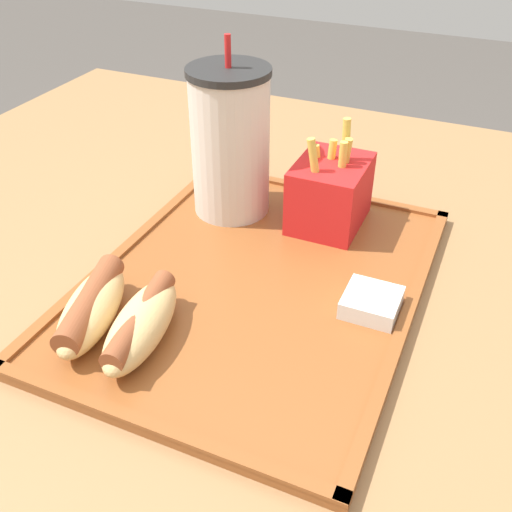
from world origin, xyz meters
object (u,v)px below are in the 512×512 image
(soda_cup, at_px, (230,142))
(fries_carton, at_px, (330,192))
(sauce_cup_mayo, at_px, (373,299))
(hot_dog_near, at_px, (141,323))
(hot_dog_far, at_px, (91,307))

(soda_cup, relative_size, fries_carton, 1.66)
(soda_cup, height_order, sauce_cup_mayo, soda_cup)
(hot_dog_near, bearing_deg, hot_dog_far, 90.00)
(soda_cup, distance_m, hot_dog_near, 0.26)
(soda_cup, xyz_separation_m, hot_dog_far, (-0.25, 0.02, -0.07))
(hot_dog_far, distance_m, hot_dog_near, 0.05)
(hot_dog_near, distance_m, fries_carton, 0.28)
(soda_cup, height_order, hot_dog_far, soda_cup)
(soda_cup, xyz_separation_m, sauce_cup_mayo, (-0.12, -0.21, -0.08))
(fries_carton, bearing_deg, soda_cup, 97.69)
(sauce_cup_mayo, bearing_deg, fries_carton, 33.73)
(soda_cup, relative_size, hot_dog_near, 1.57)
(fries_carton, bearing_deg, sauce_cup_mayo, -146.27)
(soda_cup, bearing_deg, hot_dog_far, 174.32)
(hot_dog_near, xyz_separation_m, sauce_cup_mayo, (0.13, -0.18, -0.01))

